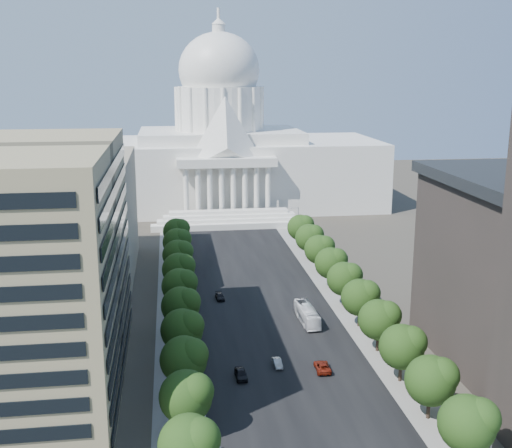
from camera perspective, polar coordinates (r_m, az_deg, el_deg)
name	(u,v)px	position (r m, az deg, el deg)	size (l,w,h in m)	color
road_asphalt	(252,283)	(158.07, -0.33, -5.26)	(30.00, 260.00, 0.01)	black
sidewalk_left	(175,286)	(156.90, -7.26, -5.52)	(8.00, 260.00, 0.02)	gray
sidewalk_right	(328,280)	(161.48, 6.40, -4.94)	(8.00, 260.00, 0.02)	gray
capitol	(220,154)	(246.05, -3.19, 6.26)	(120.00, 56.00, 73.00)	white
office_block_left_far	(53,220)	(164.99, -17.57, 0.31)	(38.00, 52.00, 30.00)	gray
tree_l_a	(191,443)	(83.08, -5.78, -18.82)	(7.79, 7.60, 9.97)	#33261C
tree_l_b	(188,395)	(93.45, -6.05, -14.90)	(7.79, 7.60, 9.97)	#33261C
tree_l_c	(186,358)	(104.17, -6.27, -11.78)	(7.79, 7.60, 9.97)	#33261C
tree_l_d	(184,329)	(115.14, -6.44, -9.24)	(7.79, 7.60, 9.97)	#33261C
tree_l_e	(182,305)	(126.31, -6.57, -7.15)	(7.79, 7.60, 9.97)	#33261C
tree_l_f	(181,285)	(137.61, -6.69, -5.41)	(7.79, 7.60, 9.97)	#33261C
tree_l_g	(180,268)	(149.02, -6.79, -3.92)	(7.79, 7.60, 9.97)	#33261C
tree_l_h	(179,254)	(160.52, -6.87, -2.65)	(7.79, 7.60, 9.97)	#33261C
tree_l_i	(178,241)	(172.08, -6.94, -1.55)	(7.79, 7.60, 9.97)	#33261C
tree_l_j	(177,231)	(183.70, -7.00, -0.59)	(7.79, 7.60, 9.97)	#33261C
tree_r_a	(470,422)	(91.15, 18.51, -16.36)	(7.79, 7.60, 9.97)	#33261C
tree_r_b	(433,379)	(100.69, 15.47, -13.15)	(7.79, 7.60, 9.97)	#33261C
tree_r_c	(404,346)	(110.71, 13.03, -10.48)	(7.79, 7.60, 9.97)	#33261C
tree_r_d	(381,319)	(121.09, 11.03, -8.25)	(7.79, 7.60, 9.97)	#33261C
tree_r_e	(362,296)	(131.75, 9.37, -6.37)	(7.79, 7.60, 9.97)	#33261C
tree_r_f	(346,278)	(142.62, 7.97, -4.76)	(7.79, 7.60, 9.97)	#33261C
tree_r_g	(332,262)	(153.66, 6.78, -3.38)	(7.79, 7.60, 9.97)	#33261C
tree_r_h	(320,249)	(164.84, 5.75, -2.19)	(7.79, 7.60, 9.97)	#33261C
tree_r_i	(310,237)	(176.12, 4.85, -1.15)	(7.79, 7.60, 9.97)	#33261C
tree_r_j	(301,227)	(187.49, 4.06, -0.24)	(7.79, 7.60, 9.97)	#33261C
streetlight_a	(488,433)	(90.74, 19.92, -17.09)	(2.61, 0.44, 9.00)	gray
streetlight_b	(415,351)	(110.82, 13.93, -10.87)	(2.61, 0.44, 9.00)	gray
streetlight_c	(369,299)	(132.59, 9.99, -6.55)	(2.61, 0.44, 9.00)	gray
streetlight_d	(337,263)	(155.34, 7.22, -3.46)	(2.61, 0.44, 9.00)	gray
streetlight_e	(314,237)	(178.69, 5.19, -1.15)	(2.61, 0.44, 9.00)	gray
streetlight_f	(297,217)	(202.43, 3.62, 0.61)	(2.61, 0.44, 9.00)	gray
car_dark_a	(241,374)	(111.33, -1.35, -13.19)	(1.88, 4.68, 1.60)	black
car_silver	(277,363)	(115.50, 1.92, -12.25)	(1.36, 3.90, 1.29)	#9B9DA2
car_red	(322,367)	(114.50, 5.92, -12.51)	(2.44, 5.28, 1.47)	maroon
car_dark_b	(220,297)	(147.05, -3.24, -6.48)	(1.80, 4.43, 1.28)	black
city_bus	(307,314)	(134.22, 4.56, -8.01)	(2.86, 12.23, 3.41)	white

